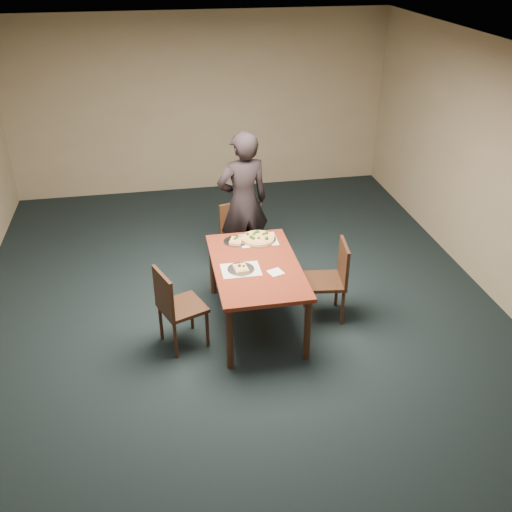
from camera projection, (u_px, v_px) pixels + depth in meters
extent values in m
plane|color=black|center=(243.00, 326.00, 6.29)|extent=(8.00, 8.00, 0.00)
plane|color=tan|center=(200.00, 105.00, 9.01)|extent=(6.00, 0.00, 6.00)
plane|color=white|center=(239.00, 63.00, 4.90)|extent=(8.00, 8.00, 0.00)
cube|color=#5D1E12|center=(256.00, 266.00, 5.99)|extent=(0.90, 1.50, 0.04)
cylinder|color=black|center=(230.00, 339.00, 5.52)|extent=(0.07, 0.07, 0.70)
cylinder|color=black|center=(213.00, 267.00, 6.70)|extent=(0.07, 0.07, 0.70)
cylinder|color=black|center=(307.00, 330.00, 5.65)|extent=(0.07, 0.07, 0.70)
cylinder|color=black|center=(277.00, 261.00, 6.83)|extent=(0.07, 0.07, 0.70)
cube|color=black|center=(242.00, 242.00, 7.04)|extent=(0.52, 0.52, 0.04)
cylinder|color=black|center=(236.00, 268.00, 6.95)|extent=(0.04, 0.04, 0.43)
cylinder|color=black|center=(223.00, 255.00, 7.22)|extent=(0.04, 0.04, 0.43)
cylinder|color=black|center=(262.00, 261.00, 7.09)|extent=(0.04, 0.04, 0.43)
cylinder|color=black|center=(249.00, 249.00, 7.37)|extent=(0.04, 0.04, 0.43)
cube|color=black|center=(235.00, 219.00, 7.07)|extent=(0.41, 0.16, 0.44)
cube|color=black|center=(182.00, 307.00, 5.82)|extent=(0.54, 0.54, 0.04)
cylinder|color=black|center=(207.00, 329.00, 5.89)|extent=(0.04, 0.04, 0.43)
cylinder|color=black|center=(176.00, 341.00, 5.72)|extent=(0.04, 0.04, 0.43)
cylinder|color=black|center=(192.00, 312.00, 6.15)|extent=(0.04, 0.04, 0.43)
cylinder|color=black|center=(161.00, 322.00, 5.98)|extent=(0.04, 0.04, 0.43)
cube|color=black|center=(163.00, 293.00, 5.61)|extent=(0.19, 0.40, 0.44)
cube|color=black|center=(325.00, 281.00, 6.25)|extent=(0.47, 0.47, 0.04)
cylinder|color=black|center=(305.00, 291.00, 6.51)|extent=(0.04, 0.04, 0.43)
cylinder|color=black|center=(337.00, 290.00, 6.53)|extent=(0.04, 0.04, 0.43)
cylinder|color=black|center=(310.00, 309.00, 6.20)|extent=(0.04, 0.04, 0.43)
cylinder|color=black|center=(343.00, 308.00, 6.22)|extent=(0.04, 0.04, 0.43)
cube|color=black|center=(344.00, 262.00, 6.14)|extent=(0.09, 0.42, 0.44)
imported|color=black|center=(243.00, 202.00, 6.98)|extent=(0.73, 0.55, 1.80)
cube|color=white|center=(258.00, 240.00, 6.45)|extent=(0.42, 0.32, 0.00)
cube|color=white|center=(241.00, 270.00, 5.88)|extent=(0.40, 0.30, 0.00)
cylinder|color=silver|center=(258.00, 239.00, 6.45)|extent=(0.40, 0.40, 0.01)
cylinder|color=#DBA154|center=(258.00, 238.00, 6.44)|extent=(0.36, 0.36, 0.02)
cylinder|color=#FFEA85|center=(258.00, 237.00, 6.43)|extent=(0.32, 0.32, 0.01)
sphere|color=#173F13|center=(254.00, 233.00, 6.48)|extent=(0.03, 0.03, 0.03)
sphere|color=#173F13|center=(263.00, 234.00, 6.47)|extent=(0.03, 0.03, 0.03)
sphere|color=#173F13|center=(251.00, 237.00, 6.40)|extent=(0.04, 0.04, 0.04)
sphere|color=#173F13|center=(256.00, 232.00, 6.51)|extent=(0.03, 0.03, 0.03)
sphere|color=#173F13|center=(266.00, 238.00, 6.37)|extent=(0.04, 0.04, 0.04)
sphere|color=#173F13|center=(258.00, 231.00, 6.52)|extent=(0.03, 0.03, 0.03)
sphere|color=#173F13|center=(254.00, 234.00, 6.47)|extent=(0.03, 0.03, 0.03)
sphere|color=#173F13|center=(248.00, 234.00, 6.47)|extent=(0.04, 0.04, 0.04)
sphere|color=#173F13|center=(267.00, 233.00, 6.49)|extent=(0.04, 0.04, 0.04)
sphere|color=#173F13|center=(258.00, 231.00, 6.51)|extent=(0.04, 0.04, 0.04)
sphere|color=#173F13|center=(259.00, 238.00, 6.39)|extent=(0.03, 0.03, 0.03)
sphere|color=#173F13|center=(253.00, 238.00, 6.38)|extent=(0.04, 0.04, 0.04)
sphere|color=#173F13|center=(267.00, 238.00, 6.38)|extent=(0.04, 0.04, 0.04)
cylinder|color=silver|center=(241.00, 269.00, 5.88)|extent=(0.28, 0.28, 0.01)
cube|color=#DBA154|center=(241.00, 268.00, 5.87)|extent=(0.15, 0.18, 0.02)
cube|color=#FFEA85|center=(241.00, 267.00, 5.87)|extent=(0.12, 0.15, 0.01)
sphere|color=#173F13|center=(244.00, 266.00, 5.87)|extent=(0.03, 0.03, 0.03)
sphere|color=#173F13|center=(239.00, 265.00, 5.87)|extent=(0.03, 0.03, 0.03)
cylinder|color=silver|center=(236.00, 241.00, 6.41)|extent=(0.28, 0.28, 0.01)
cube|color=#DBA154|center=(236.00, 240.00, 6.40)|extent=(0.18, 0.20, 0.02)
cube|color=#FFEA85|center=(236.00, 240.00, 6.40)|extent=(0.14, 0.17, 0.01)
sphere|color=#173F13|center=(235.00, 239.00, 6.39)|extent=(0.03, 0.03, 0.03)
sphere|color=#173F13|center=(237.00, 237.00, 6.41)|extent=(0.03, 0.03, 0.03)
cube|color=white|center=(276.00, 272.00, 5.83)|extent=(0.18, 0.18, 0.01)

